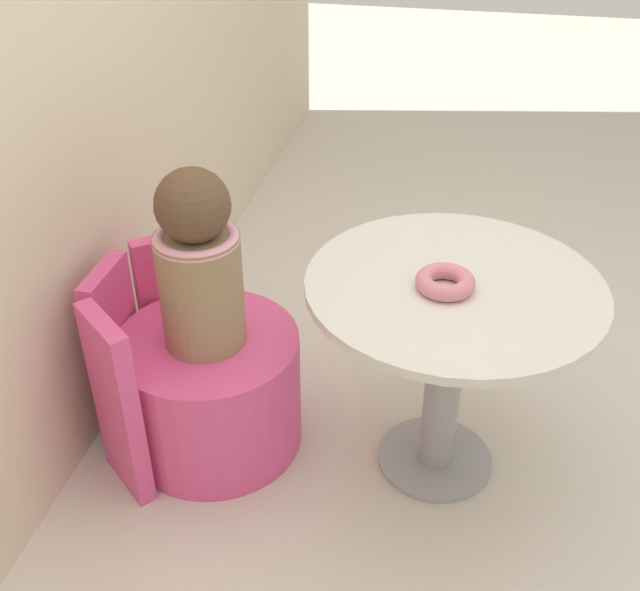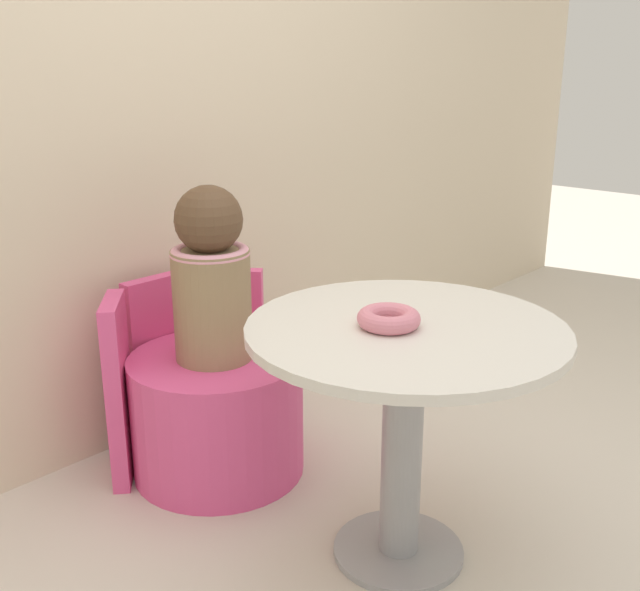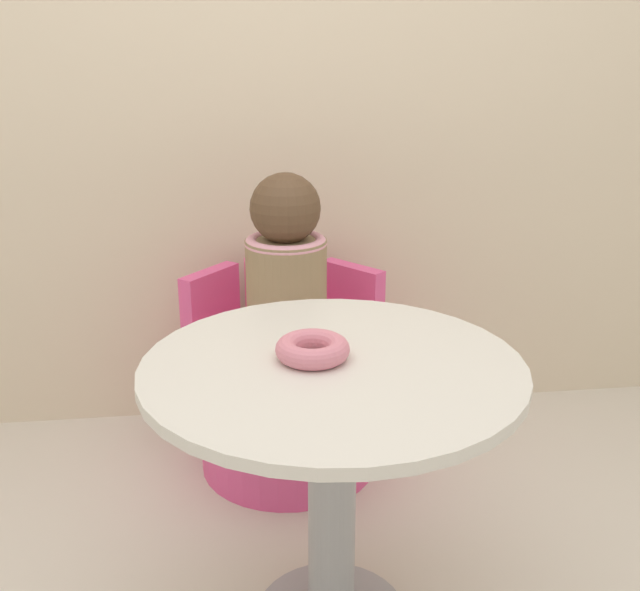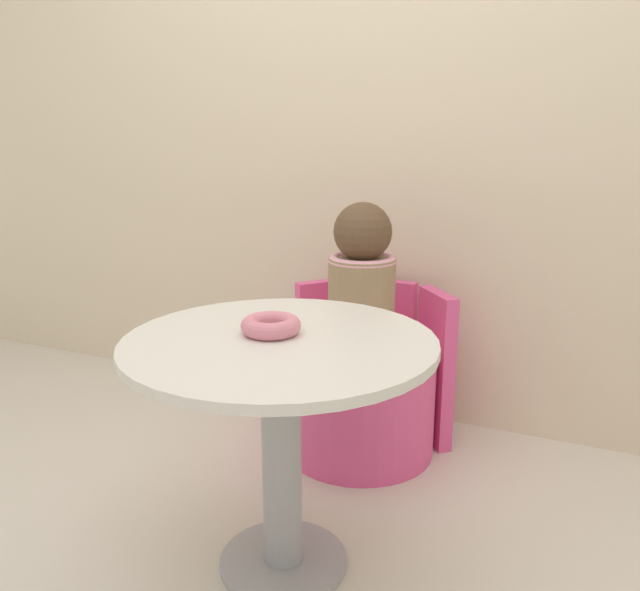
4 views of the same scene
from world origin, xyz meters
TOP-DOWN VIEW (x-y plane):
  - back_wall at (0.00, 1.13)m, footprint 6.00×0.06m
  - round_table at (0.09, 0.06)m, footprint 0.77×0.77m
  - tub_chair at (0.05, 0.73)m, footprint 0.53×0.53m
  - booth_backrest at (0.05, 0.96)m, footprint 0.63×0.23m
  - child_figure at (0.05, 0.73)m, footprint 0.23×0.23m
  - donut at (0.05, 0.08)m, footprint 0.15×0.15m

SIDE VIEW (x-z plane):
  - tub_chair at x=0.05m, z-range 0.00..0.38m
  - booth_backrest at x=0.05m, z-range 0.00..0.57m
  - round_table at x=0.09m, z-range 0.17..0.80m
  - child_figure at x=0.05m, z-range 0.37..0.89m
  - donut at x=0.05m, z-range 0.64..0.68m
  - back_wall at x=0.00m, z-range 0.00..2.40m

